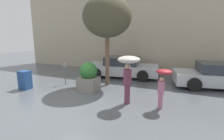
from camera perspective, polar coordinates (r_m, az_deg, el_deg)
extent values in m
plane|color=#51565B|center=(7.35, -11.78, -9.79)|extent=(40.00, 40.00, 0.00)
cube|color=#B7A88E|center=(12.70, 5.28, 13.14)|extent=(18.00, 0.30, 6.00)
cube|color=gray|center=(8.37, -7.62, -4.59)|extent=(0.90, 0.76, 0.66)
sphere|color=#286028|center=(8.22, -7.74, -0.28)|extent=(0.84, 0.84, 0.84)
cylinder|color=brown|center=(6.84, 4.96, -7.82)|extent=(0.22, 0.22, 0.76)
cylinder|color=brown|center=(6.64, 5.07, -2.28)|extent=(0.32, 0.32, 0.60)
sphere|color=tan|center=(6.56, 5.13, 1.15)|extent=(0.21, 0.21, 0.21)
cylinder|color=#4C4C51|center=(6.43, 5.46, 0.53)|extent=(0.02, 0.02, 0.66)
ellipsoid|color=beige|center=(6.38, 5.52, 3.42)|extent=(0.82, 0.82, 0.26)
cylinder|color=#B76684|center=(6.65, 15.50, -9.68)|extent=(0.17, 0.17, 0.57)
cylinder|color=#B76684|center=(6.48, 15.75, -5.48)|extent=(0.24, 0.24, 0.45)
sphere|color=tan|center=(6.40, 15.89, -2.90)|extent=(0.15, 0.15, 0.15)
cylinder|color=#4C4C51|center=(6.48, 16.61, -2.89)|extent=(0.02, 0.02, 0.54)
ellipsoid|color=maroon|center=(6.42, 16.75, -0.57)|extent=(0.56, 0.56, 0.18)
cube|color=#B7BCC1|center=(11.12, 3.15, 0.29)|extent=(4.75, 2.55, 0.58)
cube|color=#2D333D|center=(11.03, 3.18, 3.03)|extent=(2.26, 1.87, 0.49)
cylinder|color=black|center=(10.65, -5.22, -1.06)|extent=(0.68, 0.32, 0.65)
cylinder|color=black|center=(12.35, -2.40, 0.75)|extent=(0.68, 0.32, 0.65)
cylinder|color=black|center=(10.08, 9.95, -1.90)|extent=(0.68, 0.32, 0.65)
cylinder|color=black|center=(11.87, 10.64, 0.11)|extent=(0.68, 0.32, 0.65)
cube|color=#B7BCC1|center=(10.31, 31.27, -2.31)|extent=(4.48, 2.65, 0.58)
cube|color=#2D333D|center=(10.21, 31.59, 0.62)|extent=(2.17, 1.91, 0.49)
cylinder|color=black|center=(9.12, 25.29, -4.31)|extent=(0.68, 0.35, 0.65)
cylinder|color=black|center=(10.86, 23.14, -1.71)|extent=(0.68, 0.35, 0.65)
cylinder|color=brown|center=(9.08, -1.55, 3.81)|extent=(0.21, 0.21, 2.84)
ellipsoid|color=#4C4733|center=(9.04, -1.62, 17.04)|extent=(2.44, 2.44, 2.07)
cylinder|color=#595B60|center=(9.65, -15.05, -1.80)|extent=(0.05, 0.05, 0.96)
cylinder|color=gray|center=(9.54, -15.23, 1.58)|extent=(0.14, 0.14, 0.20)
cube|color=navy|center=(9.58, -26.55, -2.92)|extent=(0.50, 0.44, 0.90)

